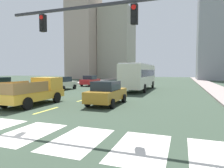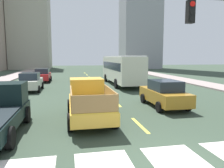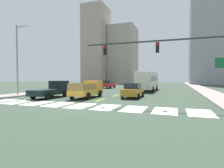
{
  "view_description": "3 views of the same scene",
  "coord_description": "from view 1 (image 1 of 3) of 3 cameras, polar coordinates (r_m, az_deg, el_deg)",
  "views": [
    {
      "loc": [
        7.96,
        -6.17,
        2.45
      ],
      "look_at": [
        -0.45,
        17.46,
        0.82
      ],
      "focal_mm": 31.86,
      "sensor_mm": 36.0,
      "label": 1
    },
    {
      "loc": [
        -3.21,
        -5.45,
        3.16
      ],
      "look_at": [
        0.37,
        12.53,
        0.91
      ],
      "focal_mm": 34.9,
      "sensor_mm": 36.0,
      "label": 2
    },
    {
      "loc": [
        7.49,
        -13.27,
        2.37
      ],
      "look_at": [
        -2.4,
        14.45,
        1.3
      ],
      "focal_mm": 28.98,
      "sensor_mm": 36.0,
      "label": 3
    }
  ],
  "objects": [
    {
      "name": "sedan_near_left",
      "position": [
        33.3,
        -6.25,
        0.96
      ],
      "size": [
        2.02,
        4.4,
        1.72
      ],
      "rotation": [
        0.0,
        0.0,
        -0.01
      ],
      "color": "red",
      "rests_on": "ground"
    },
    {
      "name": "pickup_stakebed",
      "position": [
        15.76,
        -20.87,
        -2.04
      ],
      "size": [
        2.18,
        5.2,
        1.96
      ],
      "rotation": [
        0.0,
        0.0,
        0.01
      ],
      "color": "gold",
      "rests_on": "ground"
    },
    {
      "name": "lane_dash_1",
      "position": [
        17.31,
        -8.04,
        -4.45
      ],
      "size": [
        0.16,
        2.4,
        0.01
      ],
      "primitive_type": "cube",
      "color": "yellow",
      "rests_on": "ground"
    },
    {
      "name": "crosswalk_stripe_7",
      "position": [
        6.75,
        8.41,
        -17.59
      ],
      "size": [
        1.69,
        2.94,
        0.01
      ],
      "primitive_type": "cube",
      "color": "silver",
      "rests_on": "ground"
    },
    {
      "name": "traffic_signal_gantry",
      "position": [
        8.61,
        15.3,
        15.98
      ],
      "size": [
        11.78,
        0.27,
        6.0
      ],
      "color": "#2D2D33",
      "rests_on": "ground"
    },
    {
      "name": "block_low_left",
      "position": [
        68.91,
        1.58,
        11.23
      ],
      "size": [
        9.97,
        11.96,
        22.91
      ],
      "primitive_type": "cube",
      "color": "#A49F8C",
      "rests_on": "ground"
    },
    {
      "name": "crosswalk_stripe_8",
      "position": [
        6.72,
        28.65,
        -18.1
      ],
      "size": [
        1.69,
        2.94,
        0.01
      ],
      "primitive_type": "cube",
      "color": "silver",
      "rests_on": "ground"
    },
    {
      "name": "lane_dash_3",
      "position": [
        26.51,
        2.03,
        -1.58
      ],
      "size": [
        0.16,
        2.4,
        0.01
      ],
      "primitive_type": "cube",
      "color": "yellow",
      "rests_on": "ground"
    },
    {
      "name": "sedan_far",
      "position": [
        14.59,
        -1.52,
        -2.54
      ],
      "size": [
        2.02,
        4.4,
        1.72
      ],
      "rotation": [
        0.0,
        0.0,
        -0.0
      ],
      "color": "#A77420",
      "rests_on": "ground"
    },
    {
      "name": "sedan_mid",
      "position": [
        26.77,
        -13.92,
        0.21
      ],
      "size": [
        2.02,
        4.4,
        1.72
      ],
      "rotation": [
        0.0,
        0.0,
        0.03
      ],
      "color": "beige",
      "rests_on": "ground"
    },
    {
      "name": "block_mid_left",
      "position": [
        67.36,
        -8.03,
        14.46
      ],
      "size": [
        8.52,
        10.5,
        30.08
      ],
      "primitive_type": "cube",
      "color": "tan",
      "rests_on": "ground"
    },
    {
      "name": "lane_dash_7",
      "position": [
        45.93,
        9.58,
        0.62
      ],
      "size": [
        0.16,
        2.4,
        0.01
      ],
      "primitive_type": "cube",
      "color": "yellow",
      "rests_on": "ground"
    },
    {
      "name": "lane_dash_4",
      "position": [
        31.3,
        4.79,
        -0.78
      ],
      "size": [
        0.16,
        2.4,
        0.01
      ],
      "primitive_type": "cube",
      "color": "yellow",
      "rests_on": "ground"
    },
    {
      "name": "crosswalk_stripe_5",
      "position": [
        8.76,
        -22.79,
        -12.81
      ],
      "size": [
        1.69,
        2.94,
        0.01
      ],
      "primitive_type": "cube",
      "color": "silver",
      "rests_on": "ground"
    },
    {
      "name": "lane_dash_0",
      "position": [
        13.15,
        -18.27,
        -7.2
      ],
      "size": [
        0.16,
        2.4,
        0.01
      ],
      "primitive_type": "cube",
      "color": "yellow",
      "rests_on": "ground"
    },
    {
      "name": "city_bus",
      "position": [
        25.68,
        7.82,
        2.58
      ],
      "size": [
        2.72,
        10.8,
        3.32
      ],
      "rotation": [
        0.0,
        0.0,
        -0.02
      ],
      "color": "beige",
      "rests_on": "ground"
    },
    {
      "name": "crosswalk_stripe_6",
      "position": [
        7.48,
        -9.44,
        -15.42
      ],
      "size": [
        1.69,
        2.94,
        0.01
      ],
      "primitive_type": "cube",
      "color": "silver",
      "rests_on": "ground"
    },
    {
      "name": "lane_dash_6",
      "position": [
        41.03,
        8.36,
        0.26
      ],
      "size": [
        0.16,
        2.4,
        0.01
      ],
      "primitive_type": "cube",
      "color": "yellow",
      "rests_on": "ground"
    },
    {
      "name": "sidewalk_right",
      "position": [
        24.65,
        29.34,
        -2.29
      ],
      "size": [
        3.05,
        110.0,
        0.15
      ],
      "primitive_type": "cube",
      "color": "gray",
      "rests_on": "ground"
    },
    {
      "name": "lane_dash_5",
      "position": [
        36.15,
        6.82,
        -0.19
      ],
      "size": [
        0.16,
        2.4,
        0.01
      ],
      "primitive_type": "cube",
      "color": "yellow",
      "rests_on": "ground"
    },
    {
      "name": "lane_dash_2",
      "position": [
        21.82,
        -1.94,
        -2.72
      ],
      "size": [
        0.16,
        2.4,
        0.01
      ],
      "primitive_type": "cube",
      "color": "yellow",
      "rests_on": "ground"
    },
    {
      "name": "sidewalk_left",
      "position": [
        31.55,
        -20.14,
        -0.82
      ],
      "size": [
        3.05,
        110.0,
        0.15
      ],
      "primitive_type": "cube",
      "color": "gray",
      "rests_on": "ground"
    }
  ]
}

